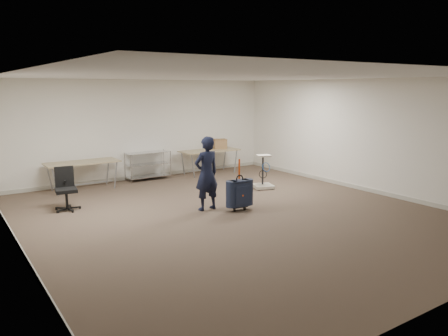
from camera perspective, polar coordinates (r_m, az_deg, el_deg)
ground at (r=9.03m, az=1.17°, el=-6.13°), size 9.00×9.00×0.00m
room_shell at (r=10.14m, az=-3.32°, el=-3.99°), size 8.00×9.00×9.00m
folding_table_left at (r=11.61m, az=-18.02°, el=0.53°), size 1.80×0.75×0.73m
folding_table_right at (r=13.14m, az=-1.90°, el=2.14°), size 1.80×0.75×0.73m
wire_shelf at (r=12.52m, az=-9.91°, el=0.47°), size 1.22×0.47×0.80m
person at (r=9.22m, az=-2.30°, el=-0.73°), size 0.60×0.41×1.58m
suitcase at (r=9.24m, az=2.05°, el=-3.32°), size 0.42×0.27×1.11m
office_chair at (r=9.91m, az=-19.89°, el=-3.59°), size 0.56×0.56×0.92m
equipment_cart at (r=11.34m, az=5.15°, el=-1.52°), size 0.61×0.61×0.88m
cardboard_box at (r=13.43m, az=-0.53°, el=3.18°), size 0.46×0.40×0.29m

